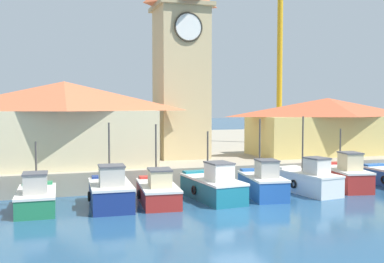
% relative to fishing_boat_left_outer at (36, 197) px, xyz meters
% --- Properties ---
extents(ground_plane, '(300.00, 300.00, 0.00)m').
position_rel_fishing_boat_left_outer_xyz_m(ground_plane, '(9.44, -3.46, -0.68)').
color(ground_plane, navy).
extents(quay_wharf, '(120.00, 40.00, 1.34)m').
position_rel_fishing_boat_left_outer_xyz_m(quay_wharf, '(9.44, 23.09, -0.01)').
color(quay_wharf, '#9E937F').
rests_on(quay_wharf, ground).
extents(fishing_boat_left_outer, '(2.01, 4.18, 3.43)m').
position_rel_fishing_boat_left_outer_xyz_m(fishing_boat_left_outer, '(0.00, 0.00, 0.00)').
color(fishing_boat_left_outer, '#237A4C').
rests_on(fishing_boat_left_outer, ground).
extents(fishing_boat_left_inner, '(2.25, 4.20, 4.35)m').
position_rel_fishing_boat_left_outer_xyz_m(fishing_boat_left_inner, '(3.63, -0.35, 0.12)').
color(fishing_boat_left_inner, navy).
rests_on(fishing_boat_left_inner, ground).
extents(fishing_boat_mid_left, '(2.30, 4.78, 4.22)m').
position_rel_fishing_boat_left_outer_xyz_m(fishing_boat_mid_left, '(6.18, -0.13, -0.01)').
color(fishing_boat_mid_left, '#AD2823').
rests_on(fishing_boat_mid_left, ground).
extents(fishing_boat_center, '(2.44, 5.09, 3.77)m').
position_rel_fishing_boat_left_outer_xyz_m(fishing_boat_center, '(9.33, -0.13, 0.08)').
color(fishing_boat_center, '#196B7F').
rests_on(fishing_boat_center, ground).
extents(fishing_boat_mid_right, '(2.31, 4.35, 4.46)m').
position_rel_fishing_boat_left_outer_xyz_m(fishing_boat_mid_right, '(12.29, -0.35, 0.11)').
color(fishing_boat_mid_right, '#2356A8').
rests_on(fishing_boat_mid_right, ground).
extents(fishing_boat_right_inner, '(2.41, 4.45, 4.59)m').
position_rel_fishing_boat_left_outer_xyz_m(fishing_boat_right_inner, '(15.41, -0.20, 0.11)').
color(fishing_boat_right_inner, silver).
rests_on(fishing_boat_right_inner, ground).
extents(fishing_boat_right_outer, '(2.50, 4.74, 3.76)m').
position_rel_fishing_boat_left_outer_xyz_m(fishing_boat_right_outer, '(18.34, 0.36, 0.15)').
color(fishing_boat_right_outer, '#AD2823').
rests_on(fishing_boat_right_outer, ground).
extents(clock_tower, '(4.06, 4.06, 15.41)m').
position_rel_fishing_boat_left_outer_xyz_m(clock_tower, '(10.13, 8.85, 7.90)').
color(clock_tower, tan).
rests_on(clock_tower, quay_wharf).
extents(warehouse_left, '(11.63, 5.74, 5.43)m').
position_rel_fishing_boat_left_outer_xyz_m(warehouse_left, '(1.63, 6.41, 3.45)').
color(warehouse_left, beige).
rests_on(warehouse_left, quay_wharf).
extents(warehouse_right, '(12.62, 5.49, 4.49)m').
position_rel_fishing_boat_left_outer_xyz_m(warehouse_right, '(21.99, 7.56, 2.97)').
color(warehouse_right, tan).
rests_on(warehouse_right, quay_wharf).
extents(port_crane_near, '(3.54, 9.56, 19.41)m').
position_rel_fishing_boat_left_outer_xyz_m(port_crane_near, '(23.38, 18.14, 8.40)').
color(port_crane_near, '#976E11').
rests_on(port_crane_near, quay_wharf).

